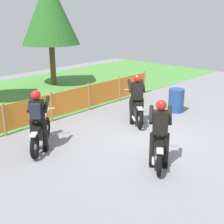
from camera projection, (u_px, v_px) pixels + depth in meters
ground at (150, 141)px, 9.16m from camera, size 24.00×24.00×0.02m
grass_verge at (17, 97)px, 13.77m from camera, size 24.00×7.38×0.01m
barrier_fence at (71, 101)px, 11.24m from camera, size 8.91×0.08×1.05m
tree_near_left at (50, 11)px, 15.08m from camera, size 2.85×2.85×5.23m
motorcycle_lead at (41, 131)px, 8.61m from camera, size 1.61×1.44×0.97m
motorcycle_trailing at (135, 108)px, 10.66m from camera, size 1.48×1.66×1.00m
motorcycle_third at (159, 146)px, 7.74m from camera, size 1.64×1.20×0.92m
rider_lead at (38, 117)px, 8.25m from camera, size 0.77×0.75×1.69m
rider_trailing at (137, 97)px, 10.34m from camera, size 0.73×0.73×1.69m
rider_third at (160, 131)px, 7.42m from camera, size 0.73×0.72×1.69m
oil_drum at (176, 100)px, 11.71m from camera, size 0.58×0.58×0.88m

